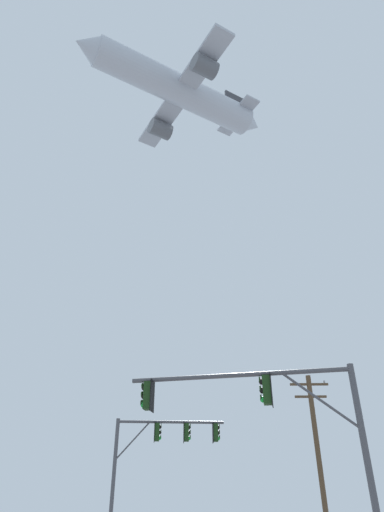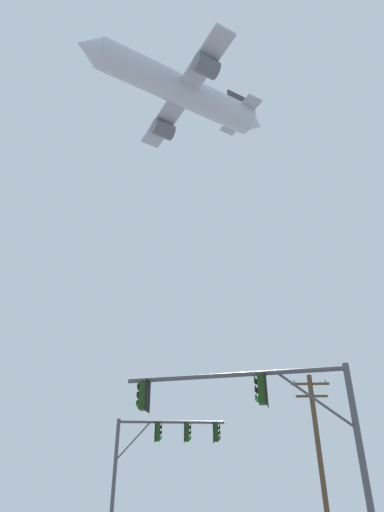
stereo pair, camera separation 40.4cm
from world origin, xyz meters
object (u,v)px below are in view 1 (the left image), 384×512
object	(u,v)px
utility_pole	(317,448)
airplane	(177,89)
signal_pole_far	(160,445)
signal_pole_near	(269,410)

from	to	relation	value
utility_pole	airplane	world-z (taller)	airplane
utility_pole	airplane	bearing A→B (deg)	125.12
signal_pole_far	signal_pole_near	bearing A→B (deg)	-68.64
airplane	signal_pole_far	bearing A→B (deg)	-87.83
signal_pole_near	airplane	size ratio (longest dim) A/B	0.29
signal_pole_near	airplane	distance (m)	51.35
signal_pole_far	airplane	world-z (taller)	airplane
signal_pole_near	signal_pole_far	world-z (taller)	signal_pole_far
signal_pole_near	airplane	world-z (taller)	airplane
utility_pole	signal_pole_near	bearing A→B (deg)	-109.74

